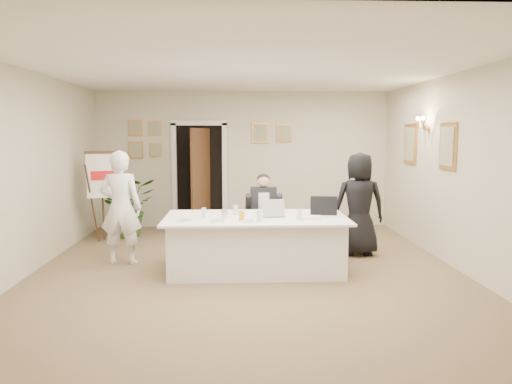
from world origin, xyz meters
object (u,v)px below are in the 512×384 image
Objects in this scene: steel_jug at (225,215)px; standing_man at (121,208)px; oj_glass at (242,216)px; potted_palm at (128,208)px; laptop_bag at (324,206)px; flip_chart at (103,201)px; paper_stack at (309,218)px; seated_man at (264,214)px; laptop at (273,207)px; conference_table at (256,243)px; standing_woman at (359,204)px.

standing_man is at bearing 158.74° from steel_jug.
oj_glass is at bearing -39.21° from steel_jug.
laptop_bag is at bearing -35.36° from potted_palm.
flip_chart is 0.94× the size of standing_man.
standing_man is 5.08× the size of paper_stack.
flip_chart reaches higher than seated_man.
potted_palm reaches higher than paper_stack.
flip_chart is 4.71× the size of laptop.
conference_table is 23.14× the size of steel_jug.
standing_woman reaches higher than flip_chart.
laptop_bag is (0.74, 0.11, -0.01)m from laptop.
laptop is at bearing -34.35° from flip_chart.
standing_woman is 1.49× the size of potted_palm.
oj_glass is at bearing -43.61° from flip_chart.
conference_table is 1.55× the size of standing_woman.
laptop is at bearing 13.42° from steel_jug.
potted_palm is 3.31× the size of paper_stack.
conference_table is 19.58× the size of oj_glass.
flip_chart is 3.49m from laptop.
seated_man is at bearing 144.45° from laptop_bag.
seated_man is 0.98m from laptop.
standing_woman is at bearing 32.29° from oj_glass.
laptop_bag reaches higher than conference_table.
seated_man is at bearing 74.11° from oj_glass.
laptop is 0.57m from oj_glass.
laptop is 1.02× the size of paper_stack.
standing_woman is at bearing 22.05° from laptop.
conference_table is 6.72× the size of laptop_bag.
flip_chart is at bearing -124.59° from potted_palm.
flip_chart reaches higher than conference_table.
conference_table is 0.59m from oj_glass.
standing_woman is 1.67m from laptop.
paper_stack is 1.15m from steel_jug.
steel_jug is at bearing 28.00° from standing_woman.
seated_man reaches higher than potted_palm.
potted_palm is (-2.31, 2.47, 0.16)m from conference_table.
flip_chart is at bearing 136.39° from oj_glass.
steel_jug is at bearing -54.26° from potted_palm.
laptop is at bearing 154.24° from paper_stack.
standing_woman is 1.01m from laptop_bag.
paper_stack is at bearing -15.77° from conference_table.
laptop_bag is at bearing 51.34° from paper_stack.
seated_man is 1.53m from standing_woman.
flip_chart is 4.21× the size of laptop_bag.
flip_chart is 4.79× the size of paper_stack.
flip_chart reaches higher than laptop.
standing_man reaches higher than steel_jug.
seated_man is 1.30m from paper_stack.
standing_man is 2.98m from laptop_bag.
laptop_bag is 1.44m from steel_jug.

